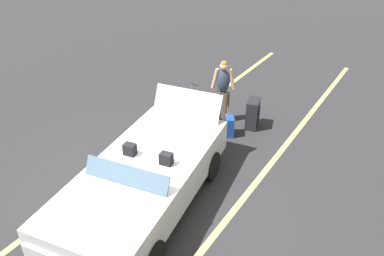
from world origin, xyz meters
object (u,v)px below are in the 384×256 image
suitcase_large_black (253,114)px  convertible_car (138,187)px  suitcase_small_carryon (229,126)px  traveler_person (223,88)px  suitcase_medium_bright (197,108)px

suitcase_large_black → convertible_car: bearing=-112.1°
convertible_car → suitcase_large_black: (-3.92, 0.39, -0.22)m
suitcase_small_carryon → traveler_person: traveler_person is taller
suitcase_large_black → suitcase_medium_bright: bearing=-179.2°
suitcase_medium_bright → traveler_person: traveler_person is taller
suitcase_large_black → suitcase_medium_bright: 1.44m
suitcase_medium_bright → convertible_car: bearing=-150.8°
convertible_car → suitcase_medium_bright: 3.64m
traveler_person → convertible_car: bearing=-19.7°
convertible_car → suitcase_medium_bright: (-3.50, -0.99, -0.28)m
suitcase_medium_bright → traveler_person: (-0.26, 0.60, 0.62)m
convertible_car → suitcase_medium_bright: bearing=-173.9°
suitcase_large_black → suitcase_small_carryon: size_ratio=0.93×
traveler_person → suitcase_medium_bright: bearing=-92.2°
suitcase_large_black → traveler_person: 0.97m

